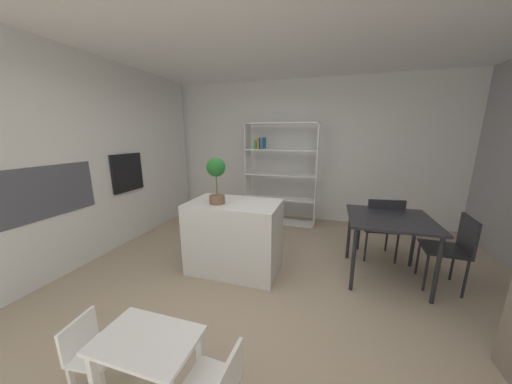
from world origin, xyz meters
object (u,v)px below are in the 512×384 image
Objects in this scene: kitchen_island at (235,236)px; dining_chair_far at (381,224)px; child_table at (148,351)px; dining_chair_window_side at (454,245)px; built_in_oven at (127,172)px; dining_table at (389,225)px; open_bookshelf at (277,176)px; potted_plant_on_island at (216,175)px; child_chair_left at (92,349)px.

dining_chair_far is at bearing 23.71° from kitchen_island.
dining_chair_window_side reaches higher than child_table.
built_in_oven is 0.53× the size of kitchen_island.
open_bookshelf is at bearing 136.99° from dining_table.
child_table is at bearing -45.25° from dining_chair_window_side.
dining_chair_far is at bearing -33.02° from open_bookshelf.
kitchen_island reaches higher than child_table.
child_table is at bearing 47.32° from dining_chair_far.
open_bookshelf is at bearing 86.22° from kitchen_island.
dining_table is 0.69m from dining_chair_window_side.
child_table is (-0.03, -3.63, -0.52)m from open_bookshelf.
potted_plant_on_island is 1.09× the size of child_chair_left.
potted_plant_on_island is 2.32m from dining_chair_far.
built_in_oven is at bearing 179.22° from dining_table.
child_table is at bearing -90.41° from open_bookshelf.
built_in_oven is at bearing 164.53° from potted_plant_on_island.
dining_chair_far is at bearing 55.50° from child_table.
dining_chair_window_side is (4.45, -0.06, -0.61)m from built_in_oven.
kitchen_island is 0.58× the size of open_bookshelf.
dining_table is (3.79, -0.05, -0.45)m from built_in_oven.
open_bookshelf is at bearing 36.12° from built_in_oven.
kitchen_island is 2.20× the size of child_chair_left.
potted_plant_on_island is at bearing 99.67° from child_table.
dining_chair_window_side is (2.36, -1.59, -0.41)m from open_bookshelf.
open_bookshelf is at bearing 81.58° from potted_plant_on_island.
potted_plant_on_island is 2.79m from dining_chair_window_side.
kitchen_island is at bearing 93.36° from child_table.
dining_chair_far is at bearing 24.51° from potted_plant_on_island.
dining_chair_window_side is (2.49, 0.33, 0.07)m from kitchen_island.
potted_plant_on_island is at bearing -167.42° from dining_table.
open_bookshelf is at bearing -41.19° from dining_chair_far.
dining_chair_window_side reaches higher than child_chair_left.
dining_chair_window_side is 0.95× the size of dining_chair_far.
child_table is (0.10, -1.72, -0.04)m from kitchen_island.
child_table is 1.21× the size of child_chair_left.
dining_chair_window_side is at bearing 135.60° from dining_chair_far.
child_table is (0.27, -1.61, -0.84)m from potted_plant_on_island.
child_chair_left is (-0.49, -3.64, -0.64)m from open_bookshelf.
dining_table is at bearing -53.35° from child_chair_left.
built_in_oven is 2.78m from child_chair_left.
dining_chair_far is at bearing -122.11° from dining_chair_window_side.
kitchen_island is 1.72m from child_table.
open_bookshelf is 2.12× the size of dining_table.
built_in_oven is 4.50m from dining_chair_window_side.
kitchen_island is at bearing -78.34° from dining_chair_window_side.
potted_plant_on_island is at bearing -76.51° from dining_chair_window_side.
child_table is at bearing -129.97° from dining_table.
potted_plant_on_island is 1.84m from child_table.
child_table is at bearing -45.48° from built_in_oven.
child_chair_left reaches higher than child_table.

